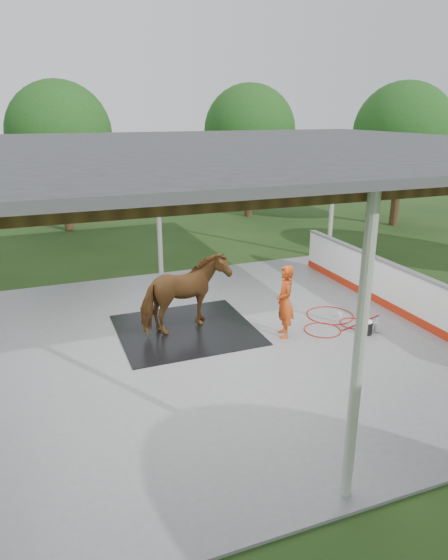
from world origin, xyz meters
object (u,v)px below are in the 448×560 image
object	(u,v)px
wash_bucket	(365,327)
handler	(285,301)
dasher_board	(397,291)
horse	(185,294)

from	to	relation	value
wash_bucket	handler	bearing A→B (deg)	162.31
dasher_board	wash_bucket	xyz separation A→B (m)	(-1.44, -0.77, -0.39)
horse	wash_bucket	world-z (taller)	horse
dasher_board	horse	world-z (taller)	horse
horse	wash_bucket	size ratio (longest dim) A/B	6.28
horse	wash_bucket	bearing A→B (deg)	-129.81
dasher_board	handler	distance (m)	3.16
handler	wash_bucket	bearing A→B (deg)	86.63
dasher_board	horse	size ratio (longest dim) A/B	4.07
dasher_board	handler	xyz separation A→B (m)	(-3.15, -0.23, 0.25)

